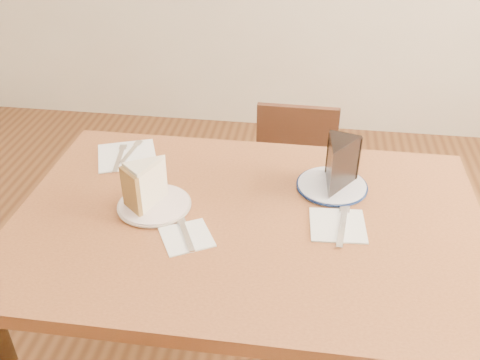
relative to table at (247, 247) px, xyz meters
The scene contains 13 objects.
table is the anchor object (origin of this frame).
chair_far 0.67m from the table, 81.29° to the left, with size 0.37×0.37×0.73m.
plate_cream 0.27m from the table, behind, with size 0.18×0.18×0.01m, color silver.
plate_navy 0.29m from the table, 38.42° to the left, with size 0.19×0.19×0.01m, color white.
carrot_cake 0.31m from the table, behind, with size 0.07×0.10×0.11m, color #F7ECCC, non-canonical shape.
chocolate_cake 0.32m from the table, 35.39° to the left, with size 0.09×0.13×0.13m, color black, non-canonical shape.
napkin_cream 0.20m from the table, 143.37° to the right, with size 0.12×0.12×0.00m, color white.
napkin_navy 0.25m from the table, ahead, with size 0.14×0.14×0.00m, color white.
napkin_spare 0.49m from the table, 147.64° to the left, with size 0.17×0.17×0.00m, color white.
fork_cream 0.20m from the table, 146.48° to the right, with size 0.01×0.14×0.00m, color silver.
knife_navy 0.26m from the table, ahead, with size 0.02×0.17×0.00m, color silver.
fork_spare 0.49m from the table, 145.49° to the left, with size 0.01×0.14×0.00m, color silver.
knife_spare 0.49m from the table, 151.28° to the left, with size 0.01×0.16×0.00m, color silver.
Camera 1 is at (0.14, -1.08, 1.58)m, focal length 40.00 mm.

